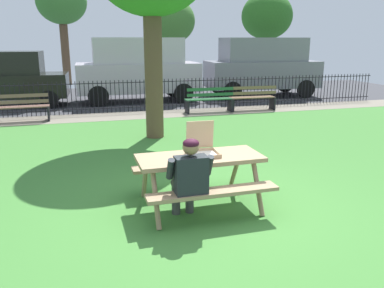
{
  "coord_description": "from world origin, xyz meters",
  "views": [
    {
      "loc": [
        -1.78,
        -5.01,
        2.4
      ],
      "look_at": [
        -0.1,
        0.98,
        0.75
      ],
      "focal_mm": 37.03,
      "sensor_mm": 36.0,
      "label": 1
    }
  ],
  "objects": [
    {
      "name": "parked_car_left",
      "position": [
        0.42,
        10.72,
        1.31
      ],
      "size": [
        4.73,
        2.13,
        2.46
      ],
      "color": "#BEB3C0",
      "rests_on": "ground"
    },
    {
      "name": "park_bench_right",
      "position": [
        3.92,
        7.56,
        0.42
      ],
      "size": [
        1.61,
        0.5,
        0.85
      ],
      "color": "brown",
      "rests_on": "ground"
    },
    {
      "name": "cobblestone_walkway",
      "position": [
        0.0,
        7.7,
        -0.0
      ],
      "size": [
        28.0,
        1.4,
        0.01
      ],
      "primitive_type": "cube",
      "color": "gray"
    },
    {
      "name": "park_bench_left",
      "position": [
        -3.55,
        7.56,
        0.42
      ],
      "size": [
        1.61,
        0.51,
        0.85
      ],
      "color": "brown",
      "rests_on": "ground"
    },
    {
      "name": "ground",
      "position": [
        0.0,
        2.2,
        -0.01
      ],
      "size": [
        28.0,
        12.4,
        0.02
      ],
      "primitive_type": "cube",
      "color": "#407E35"
    },
    {
      "name": "park_bench_center",
      "position": [
        2.33,
        7.56,
        0.42
      ],
      "size": [
        1.6,
        0.47,
        0.85
      ],
      "color": "#255B32",
      "rests_on": "ground"
    },
    {
      "name": "pizza_box_open",
      "position": [
        -0.13,
        0.33,
        0.88
      ],
      "size": [
        0.43,
        0.46,
        0.47
      ],
      "color": "tan",
      "rests_on": "picnic_table_foreground"
    },
    {
      "name": "picnic_table_foreground",
      "position": [
        -0.2,
        0.23,
        0.6
      ],
      "size": [
        1.82,
        1.51,
        0.79
      ],
      "color": "#9C7E5D",
      "rests_on": "ground"
    },
    {
      "name": "far_tree_midright",
      "position": [
        9.16,
        17.58,
        3.68
      ],
      "size": [
        3.02,
        3.02,
        5.09
      ],
      "color": "brown",
      "rests_on": "ground"
    },
    {
      "name": "far_tree_midleft",
      "position": [
        -2.46,
        17.58,
        4.19
      ],
      "size": [
        2.57,
        2.57,
        5.45
      ],
      "color": "brown",
      "rests_on": "ground"
    },
    {
      "name": "parked_car_center",
      "position": [
        5.72,
        10.72,
        1.31
      ],
      "size": [
        4.81,
        2.3,
        2.46
      ],
      "color": "slate",
      "rests_on": "ground"
    },
    {
      "name": "far_tree_center",
      "position": [
        3.26,
        17.58,
        3.32
      ],
      "size": [
        2.77,
        2.77,
        4.63
      ],
      "color": "brown",
      "rests_on": "ground"
    },
    {
      "name": "iron_fence_streetside",
      "position": [
        0.0,
        8.4,
        0.55
      ],
      "size": [
        18.68,
        0.03,
        1.08
      ],
      "color": "black",
      "rests_on": "ground"
    },
    {
      "name": "street_asphalt",
      "position": [
        0.0,
        12.09,
        -0.01
      ],
      "size": [
        28.0,
        7.39,
        0.01
      ],
      "primitive_type": "cube",
      "color": "#38383D"
    },
    {
      "name": "parked_car_far_left",
      "position": [
        -4.2,
        10.72,
        1.01
      ],
      "size": [
        3.97,
        1.98,
        1.98
      ],
      "color": "black",
      "rests_on": "ground"
    },
    {
      "name": "adult_at_table",
      "position": [
        -0.49,
        -0.27,
        0.66
      ],
      "size": [
        0.61,
        0.59,
        1.19
      ],
      "color": "#424242",
      "rests_on": "ground"
    }
  ]
}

